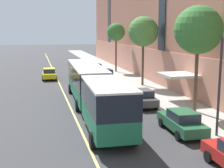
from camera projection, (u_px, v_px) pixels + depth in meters
ground_plane at (98, 125)px, 22.81m from camera, size 260.00×260.00×0.00m
sidewalk at (185, 107)px, 27.65m from camera, size 4.35×160.00×0.15m
city_bus at (92, 87)px, 26.24m from camera, size 3.39×20.00×3.56m
parked_car_darkgray_0 at (142, 98)px, 28.26m from camera, size 1.97×4.31×1.56m
parked_car_navy_2 at (96, 68)px, 49.82m from camera, size 1.91×4.59×1.56m
parked_car_green_4 at (182, 122)px, 20.88m from camera, size 2.03×4.70×1.56m
parked_car_navy_5 at (106, 75)px, 42.83m from camera, size 2.02×4.57×1.56m
taxi_cab at (49, 74)px, 43.87m from camera, size 2.11×4.71×1.56m
street_tree_mid_block at (198, 30)px, 24.80m from camera, size 3.88×3.88×8.64m
street_tree_far_uptown at (143, 32)px, 37.32m from camera, size 3.62×3.62×8.33m
street_tree_far_downtown at (116, 32)px, 49.84m from camera, size 2.85×2.85×7.81m
street_lamp at (222, 76)px, 19.13m from camera, size 0.36×1.48×6.28m
fire_hydrant at (145, 91)px, 32.67m from camera, size 0.42×0.24×0.72m
lane_centerline at (74, 115)px, 25.35m from camera, size 0.16×140.00×0.01m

